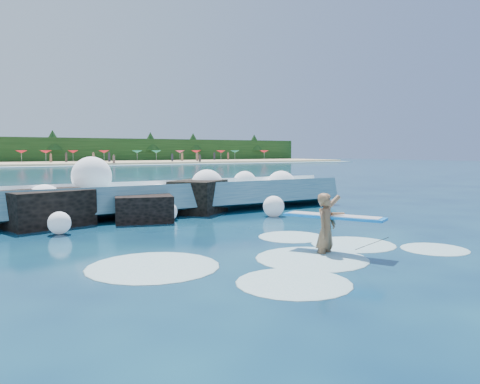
% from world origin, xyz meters
% --- Properties ---
extents(ground, '(200.00, 200.00, 0.00)m').
position_xyz_m(ground, '(0.00, 0.00, 0.00)').
color(ground, '#082242').
rests_on(ground, ground).
extents(breaking_wave, '(18.20, 2.83, 1.57)m').
position_xyz_m(breaking_wave, '(-0.06, 7.25, 0.55)').
color(breaking_wave, teal).
rests_on(breaking_wave, ground).
extents(rock_cluster, '(8.52, 3.50, 1.48)m').
position_xyz_m(rock_cluster, '(-0.56, 6.30, 0.47)').
color(rock_cluster, black).
rests_on(rock_cluster, ground).
extents(surfer_with_board, '(1.58, 2.89, 1.74)m').
position_xyz_m(surfer_with_board, '(1.61, -1.67, 0.64)').
color(surfer_with_board, '#8A6040').
rests_on(surfer_with_board, ground).
extents(wave_spray, '(14.90, 4.60, 2.26)m').
position_xyz_m(wave_spray, '(-0.10, 7.05, 1.01)').
color(wave_spray, white).
rests_on(wave_spray, ground).
extents(surf_foam, '(8.75, 5.68, 0.14)m').
position_xyz_m(surf_foam, '(0.37, -1.34, 0.00)').
color(surf_foam, silver).
rests_on(surf_foam, ground).
extents(beachgoers, '(100.04, 13.43, 1.92)m').
position_xyz_m(beachgoers, '(11.33, 74.63, 1.06)').
color(beachgoers, '#3F332D').
rests_on(beachgoers, ground).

